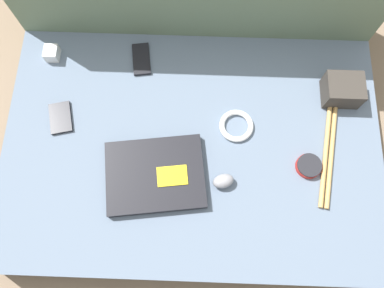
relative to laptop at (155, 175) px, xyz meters
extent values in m
plane|color=#7A6651|center=(0.11, 0.10, -0.16)|extent=(8.00, 8.00, 0.00)
cube|color=slate|center=(0.11, 0.10, -0.08)|extent=(1.19, 0.80, 0.14)
cube|color=black|center=(0.00, 0.00, 0.00)|extent=(0.32, 0.26, 0.03)
cube|color=yellow|center=(0.05, 0.00, 0.02)|extent=(0.10, 0.07, 0.00)
ellipsoid|color=gray|center=(0.20, -0.01, 0.01)|extent=(0.07, 0.06, 0.04)
cylinder|color=red|center=(0.47, 0.05, -0.01)|extent=(0.08, 0.08, 0.02)
cylinder|color=#232328|center=(0.47, 0.05, 0.01)|extent=(0.07, 0.07, 0.01)
cube|color=black|center=(-0.32, 0.18, -0.01)|extent=(0.09, 0.12, 0.01)
cube|color=black|center=(-0.07, 0.40, -0.01)|extent=(0.07, 0.12, 0.01)
cube|color=#38332D|center=(0.58, 0.29, 0.02)|extent=(0.12, 0.10, 0.08)
cube|color=silver|center=(-0.37, 0.40, 0.01)|extent=(0.04, 0.05, 0.04)
torus|color=white|center=(0.25, 0.17, -0.01)|extent=(0.11, 0.11, 0.02)
cylinder|color=tan|center=(0.53, 0.12, -0.01)|extent=(0.08, 0.39, 0.01)
cylinder|color=tan|center=(0.54, 0.11, -0.01)|extent=(0.08, 0.39, 0.01)
camera|label=1|loc=(0.12, -0.25, 1.10)|focal=35.00mm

